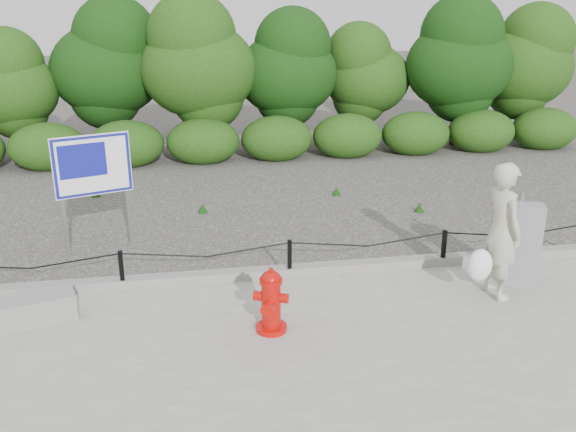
# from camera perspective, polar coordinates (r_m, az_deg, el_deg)

# --- Properties ---
(ground) EXTENTS (90.00, 90.00, 0.00)m
(ground) POSITION_cam_1_polar(r_m,az_deg,el_deg) (9.50, 0.15, -6.10)
(ground) COLOR #2D2B28
(ground) RESTS_ON ground
(sidewalk) EXTENTS (14.00, 4.00, 0.08)m
(sidewalk) POSITION_cam_1_polar(r_m,az_deg,el_deg) (7.75, 2.74, -12.10)
(sidewalk) COLOR gray
(sidewalk) RESTS_ON ground
(curb) EXTENTS (14.00, 0.22, 0.14)m
(curb) POSITION_cam_1_polar(r_m,az_deg,el_deg) (9.48, 0.09, -5.15)
(curb) COLOR slate
(curb) RESTS_ON sidewalk
(chain_barrier) EXTENTS (10.06, 0.06, 0.60)m
(chain_barrier) POSITION_cam_1_polar(r_m,az_deg,el_deg) (9.31, 0.15, -3.56)
(chain_barrier) COLOR black
(chain_barrier) RESTS_ON sidewalk
(treeline) EXTENTS (20.20, 3.51, 4.27)m
(treeline) POSITION_cam_1_polar(r_m,az_deg,el_deg) (17.57, -3.18, 13.80)
(treeline) COLOR black
(treeline) RESTS_ON ground
(fire_hydrant) EXTENTS (0.52, 0.52, 0.87)m
(fire_hydrant) POSITION_cam_1_polar(r_m,az_deg,el_deg) (7.81, -1.60, -8.01)
(fire_hydrant) COLOR #B50B06
(fire_hydrant) RESTS_ON sidewalk
(pedestrian) EXTENTS (0.81, 0.78, 1.97)m
(pedestrian) POSITION_cam_1_polar(r_m,az_deg,el_deg) (9.02, 19.23, -1.50)
(pedestrian) COLOR #B2B199
(pedestrian) RESTS_ON sidewalk
(concrete_block) EXTENTS (1.17, 0.68, 0.35)m
(concrete_block) POSITION_cam_1_polar(r_m,az_deg,el_deg) (8.77, -22.86, -8.15)
(concrete_block) COLOR gray
(concrete_block) RESTS_ON sidewalk
(utility_cabinet) EXTENTS (0.54, 0.41, 1.38)m
(utility_cabinet) POSITION_cam_1_polar(r_m,az_deg,el_deg) (9.64, 21.09, -2.49)
(utility_cabinet) COLOR gray
(utility_cabinet) RESTS_ON sidewalk
(advertising_sign) EXTENTS (1.22, 0.50, 2.04)m
(advertising_sign) POSITION_cam_1_polar(r_m,az_deg,el_deg) (10.66, -17.82, 4.07)
(advertising_sign) COLOR slate
(advertising_sign) RESTS_ON ground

